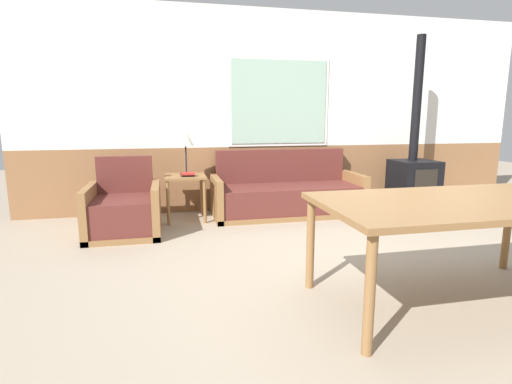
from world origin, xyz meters
The scene contains 9 objects.
ground_plane centered at (0.00, 0.00, 0.00)m, with size 16.00×16.00×0.00m, color gray.
wall_back centered at (-0.01, 2.63, 1.36)m, with size 7.20×0.09×2.70m.
couch centered at (-0.11, 2.16, 0.25)m, with size 1.97×0.78×0.84m.
armchair centered at (-2.14, 1.68, 0.25)m, with size 0.78×0.81×0.84m.
side_table centered at (-1.44, 2.16, 0.46)m, with size 0.49×0.49×0.57m.
table_lamp centered at (-1.41, 2.25, 0.99)m, with size 0.21×0.21×0.55m.
book_stack centered at (-1.41, 2.07, 0.59)m, with size 0.17×0.15×0.05m.
dining_table centered at (0.26, -0.56, 0.67)m, with size 1.88×1.02×0.73m.
wood_stove centered at (1.67, 2.02, 0.53)m, with size 0.55×0.55×2.34m.
Camera 1 is at (-1.65, -2.82, 1.28)m, focal length 28.00 mm.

